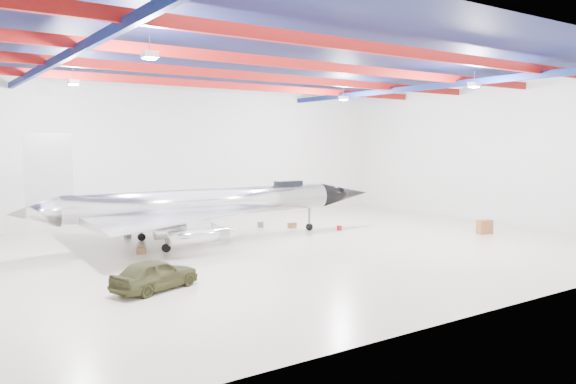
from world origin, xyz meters
TOP-DOWN VIEW (x-y plane):
  - floor at (0.00, 0.00)m, footprint 40.00×40.00m
  - wall_back at (0.00, 15.00)m, footprint 40.00×0.00m
  - wall_right at (20.00, 0.00)m, footprint 0.00×30.00m
  - ceiling at (0.00, 0.00)m, footprint 40.00×40.00m
  - ceiling_structure at (0.00, 0.00)m, footprint 39.50×29.50m
  - jet_aircraft at (-2.49, 4.58)m, footprint 24.79×14.60m
  - jeep at (-9.62, -5.08)m, footprint 4.27×2.87m
  - desk at (14.52, -3.74)m, footprint 1.15×0.75m
  - crate_ply at (-7.39, 2.83)m, footprint 0.55×0.48m
  - toolbox_red at (-1.99, 6.15)m, footprint 0.41×0.33m
  - engine_drum at (-0.91, 4.80)m, footprint 0.63×0.63m
  - parts_bin at (5.16, 5.98)m, footprint 0.57×0.47m
  - crate_small at (-6.30, 8.44)m, footprint 0.46×0.41m
  - tool_chest at (7.35, 3.18)m, footprint 0.49×0.49m
  - oil_barrel at (-2.80, 5.60)m, footprint 0.70×0.61m
  - spares_box at (3.38, 7.49)m, footprint 0.56×0.56m

SIDE VIEW (x-z plane):
  - floor at x=0.00m, z-range 0.00..0.00m
  - crate_small at x=-6.30m, z-range 0.00..0.27m
  - toolbox_red at x=-1.99m, z-range 0.00..0.28m
  - tool_chest at x=7.35m, z-range 0.00..0.33m
  - crate_ply at x=-7.39m, z-range 0.00..0.34m
  - parts_bin at x=5.16m, z-range 0.00..0.38m
  - spares_box at x=3.38m, z-range 0.00..0.41m
  - oil_barrel at x=-2.80m, z-range 0.00..0.43m
  - engine_drum at x=-0.91m, z-range 0.00..0.43m
  - desk at x=14.52m, z-range 0.00..0.97m
  - jeep at x=-9.62m, z-range 0.00..1.35m
  - jet_aircraft at x=-2.49m, z-range -1.16..5.60m
  - wall_back at x=0.00m, z-range -14.50..25.50m
  - wall_right at x=20.00m, z-range -9.50..20.50m
  - ceiling_structure at x=0.00m, z-range 9.79..10.86m
  - ceiling at x=0.00m, z-range 11.00..11.00m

